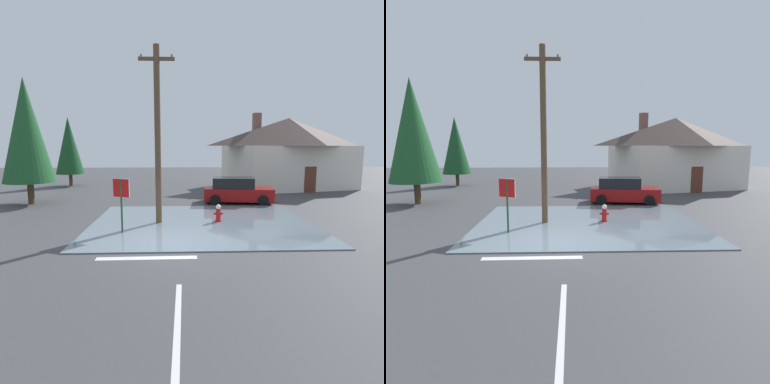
{
  "view_description": "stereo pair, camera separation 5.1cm",
  "coord_description": "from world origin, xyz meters",
  "views": [
    {
      "loc": [
        0.3,
        -11.46,
        3.68
      ],
      "look_at": [
        0.88,
        2.98,
        1.5
      ],
      "focal_mm": 29.53,
      "sensor_mm": 36.0,
      "label": 1
    },
    {
      "loc": [
        0.35,
        -11.46,
        3.68
      ],
      "look_at": [
        0.88,
        2.98,
        1.5
      ],
      "focal_mm": 29.53,
      "sensor_mm": 36.0,
      "label": 2
    }
  ],
  "objects": [
    {
      "name": "ground_plane",
      "position": [
        0.0,
        0.0,
        -0.05
      ],
      "size": [
        80.0,
        80.0,
        0.1
      ],
      "primitive_type": "cube",
      "color": "#424244"
    },
    {
      "name": "flood_puddle",
      "position": [
        1.34,
        2.97,
        0.02
      ],
      "size": [
        10.23,
        8.09,
        0.05
      ],
      "primitive_type": "cube",
      "color": "slate",
      "rests_on": "ground"
    },
    {
      "name": "lane_stop_bar",
      "position": [
        -0.79,
        -1.53,
        0.0
      ],
      "size": [
        3.31,
        0.34,
        0.01
      ],
      "primitive_type": "cube",
      "rotation": [
        0.0,
        0.0,
        0.01
      ],
      "color": "silver",
      "rests_on": "ground"
    },
    {
      "name": "lane_center_stripe",
      "position": [
        0.24,
        -5.49,
        0.0
      ],
      "size": [
        0.21,
        3.91,
        0.01
      ],
      "primitive_type": "cube",
      "rotation": [
        0.0,
        0.0,
        1.55
      ],
      "color": "silver",
      "rests_on": "ground"
    },
    {
      "name": "stop_sign_near",
      "position": [
        -2.09,
        1.4,
        1.66
      ],
      "size": [
        0.74,
        0.32,
        2.32
      ],
      "color": "#1E4C28",
      "rests_on": "ground"
    },
    {
      "name": "fire_hydrant",
      "position": [
        2.14,
        3.2,
        0.42
      ],
      "size": [
        0.43,
        0.37,
        0.86
      ],
      "color": "red",
      "rests_on": "ground"
    },
    {
      "name": "utility_pole",
      "position": [
        -0.68,
        3.11,
        4.17
      ],
      "size": [
        1.6,
        0.28,
        8.0
      ],
      "color": "brown",
      "rests_on": "ground"
    },
    {
      "name": "house",
      "position": [
        9.69,
        15.72,
        3.08
      ],
      "size": [
        11.77,
        9.32,
        6.39
      ],
      "color": "silver",
      "rests_on": "ground"
    },
    {
      "name": "parked_car",
      "position": [
        3.95,
        8.32,
        0.77
      ],
      "size": [
        4.48,
        2.51,
        1.62
      ],
      "color": "maroon",
      "rests_on": "ground"
    },
    {
      "name": "pine_tree_tall_left",
      "position": [
        -8.98,
        8.38,
        4.51
      ],
      "size": [
        3.07,
        3.07,
        7.67
      ],
      "color": "#4C3823",
      "rests_on": "ground"
    },
    {
      "name": "pine_tree_mid_left",
      "position": [
        -9.48,
        17.18,
        3.58
      ],
      "size": [
        2.43,
        2.43,
        6.08
      ],
      "color": "#4C3823",
      "rests_on": "ground"
    }
  ]
}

